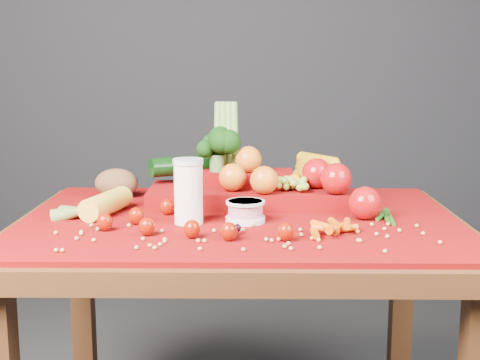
{
  "coord_description": "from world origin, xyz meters",
  "views": [
    {
      "loc": [
        0.02,
        -1.59,
        1.14
      ],
      "look_at": [
        0.0,
        0.02,
        0.85
      ],
      "focal_mm": 50.0,
      "sensor_mm": 36.0,
      "label": 1
    }
  ],
  "objects_px": {
    "milk_glass": "(188,189)",
    "yogurt_bowl": "(245,211)",
    "table": "(240,259)",
    "produce_mound": "(258,182)"
  },
  "relations": [
    {
      "from": "table",
      "to": "yogurt_bowl",
      "type": "xyz_separation_m",
      "value": [
        0.01,
        -0.05,
        0.13
      ]
    },
    {
      "from": "table",
      "to": "milk_glass",
      "type": "distance_m",
      "value": 0.23
    },
    {
      "from": "table",
      "to": "milk_glass",
      "type": "height_order",
      "value": "milk_glass"
    },
    {
      "from": "milk_glass",
      "to": "yogurt_bowl",
      "type": "xyz_separation_m",
      "value": [
        0.13,
        0.01,
        -0.05
      ]
    },
    {
      "from": "produce_mound",
      "to": "table",
      "type": "bearing_deg",
      "value": -106.57
    },
    {
      "from": "yogurt_bowl",
      "to": "produce_mound",
      "type": "distance_m",
      "value": 0.21
    },
    {
      "from": "table",
      "to": "yogurt_bowl",
      "type": "distance_m",
      "value": 0.14
    },
    {
      "from": "table",
      "to": "produce_mound",
      "type": "xyz_separation_m",
      "value": [
        0.05,
        0.15,
        0.17
      ]
    },
    {
      "from": "yogurt_bowl",
      "to": "produce_mound",
      "type": "xyz_separation_m",
      "value": [
        0.03,
        0.2,
        0.03
      ]
    },
    {
      "from": "milk_glass",
      "to": "yogurt_bowl",
      "type": "bearing_deg",
      "value": 6.21
    }
  ]
}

